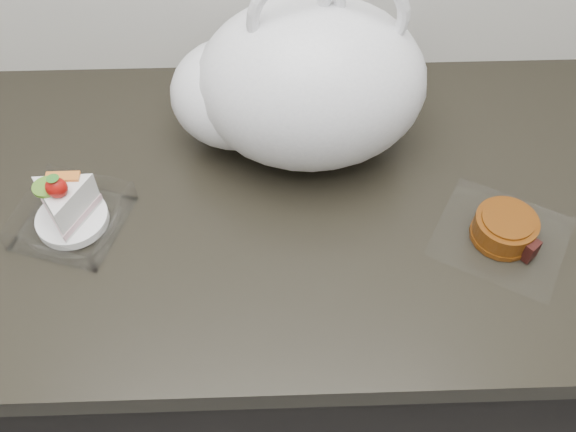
{
  "coord_description": "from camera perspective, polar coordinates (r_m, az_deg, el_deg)",
  "views": [
    {
      "loc": [
        0.05,
        1.06,
        1.64
      ],
      "look_at": [
        0.07,
        1.62,
        0.94
      ],
      "focal_mm": 40.0,
      "sensor_mm": 36.0,
      "label": 1
    }
  ],
  "objects": [
    {
      "name": "mooncake_wrap",
      "position": [
        0.96,
        18.71,
        -1.22
      ],
      "size": [
        0.24,
        0.23,
        0.04
      ],
      "rotation": [
        0.0,
        0.0,
        -0.34
      ],
      "color": "white",
      "rests_on": "counter"
    },
    {
      "name": "counter",
      "position": [
        1.35,
        -2.99,
        -10.63
      ],
      "size": [
        2.04,
        0.64,
        0.9
      ],
      "color": "black",
      "rests_on": "ground"
    },
    {
      "name": "plastic_bag",
      "position": [
        0.96,
        0.71,
        11.59
      ],
      "size": [
        0.4,
        0.29,
        0.31
      ],
      "rotation": [
        0.0,
        0.0,
        0.07
      ],
      "color": "white",
      "rests_on": "counter"
    },
    {
      "name": "cake_tray",
      "position": [
        0.97,
        -18.89,
        0.42
      ],
      "size": [
        0.18,
        0.18,
        0.11
      ],
      "rotation": [
        0.0,
        0.0,
        -0.31
      ],
      "color": "white",
      "rests_on": "counter"
    }
  ]
}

